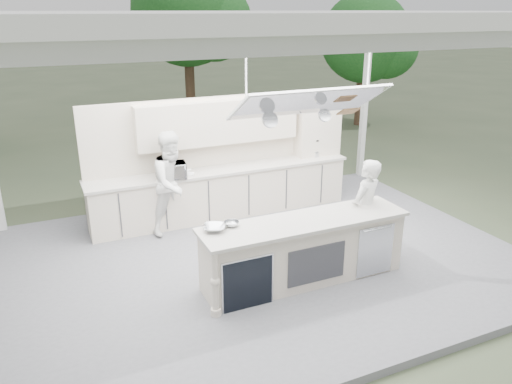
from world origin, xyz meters
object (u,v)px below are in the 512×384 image
demo_island (303,251)px  head_chef (365,210)px  back_counter (223,191)px  sous_chef (173,183)px

demo_island → head_chef: 1.27m
demo_island → head_chef: (1.21, 0.21, 0.35)m
back_counter → sous_chef: 1.19m
demo_island → back_counter: 2.82m
demo_island → back_counter: bearing=93.6°
head_chef → demo_island: bearing=-14.3°
back_counter → demo_island: bearing=-86.4°
back_counter → head_chef: 2.97m
sous_chef → back_counter: bearing=-5.6°
demo_island → sous_chef: sous_chef is taller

